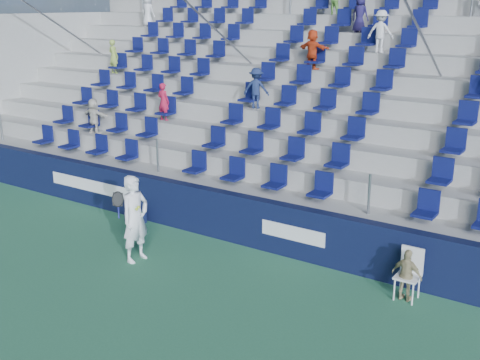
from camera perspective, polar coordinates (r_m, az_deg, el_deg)
ground at (r=12.40m, az=-8.15°, el=-10.49°), size 70.00×70.00×0.00m
sponsor_wall at (r=14.44m, az=0.12°, el=-3.74°), size 24.00×0.32×1.20m
grandstand at (r=18.33m, az=9.05°, el=5.42°), size 24.00×8.17×6.63m
tennis_player at (r=13.55m, az=-9.91°, el=-3.63°), size 0.69×0.75×1.98m
line_judge_chair at (r=12.31m, az=15.80°, el=-8.19°), size 0.45×0.46×1.03m
line_judge at (r=12.19m, az=15.54°, el=-8.70°), size 0.64×0.33×1.05m
ball_bin at (r=16.14m, az=-9.87°, el=-3.44°), size 0.53×0.37×0.28m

